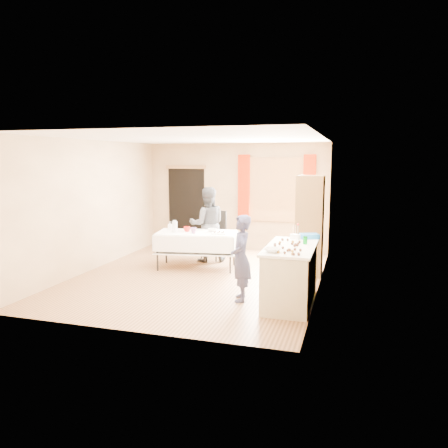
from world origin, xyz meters
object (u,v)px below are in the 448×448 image
(counter, at_px, (290,275))
(party_table, at_px, (197,247))
(woman, at_px, (207,224))
(cabinet, at_px, (310,226))
(chair, at_px, (214,245))
(girl, at_px, (241,258))

(counter, relative_size, party_table, 0.89)
(woman, bearing_deg, cabinet, 144.30)
(party_table, bearing_deg, chair, 75.88)
(party_table, bearing_deg, counter, -46.92)
(cabinet, height_order, party_table, cabinet)
(cabinet, bearing_deg, counter, -93.11)
(chair, bearing_deg, girl, -49.77)
(counter, xyz_separation_m, girl, (-0.77, -0.07, 0.23))
(counter, bearing_deg, party_table, 142.26)
(girl, bearing_deg, woman, -165.57)
(chair, xyz_separation_m, woman, (-0.06, -0.26, 0.49))
(woman, bearing_deg, party_table, 64.63)
(girl, relative_size, woman, 0.84)
(cabinet, height_order, woman, cabinet)
(counter, distance_m, girl, 0.81)
(party_table, relative_size, girl, 1.27)
(girl, bearing_deg, party_table, -156.90)
(girl, bearing_deg, counter, 80.16)
(party_table, bearing_deg, girl, -60.70)
(cabinet, relative_size, counter, 1.24)
(counter, xyz_separation_m, woman, (-2.14, 2.31, 0.36))
(cabinet, distance_m, girl, 2.12)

